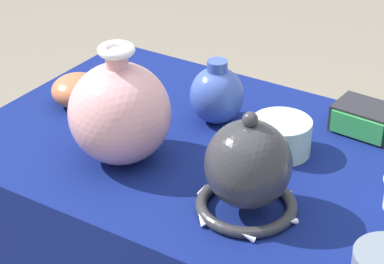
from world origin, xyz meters
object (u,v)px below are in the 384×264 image
(vase_dome_bell, at_px, (248,171))
(pot_squat_celadon, at_px, (281,136))
(vase_tall_bulbous, at_px, (120,112))
(jar_round_cobalt, at_px, (217,94))
(bowl_shallow_terracotta, at_px, (79,90))
(mosaic_tile_box, at_px, (366,119))

(vase_dome_bell, height_order, pot_squat_celadon, vase_dome_bell)
(vase_tall_bulbous, xyz_separation_m, pot_squat_celadon, (0.27, 0.20, -0.07))
(vase_tall_bulbous, relative_size, jar_round_cobalt, 1.70)
(jar_round_cobalt, bearing_deg, pot_squat_celadon, -13.85)
(vase_tall_bulbous, xyz_separation_m, bowl_shallow_terracotta, (-0.23, 0.14, -0.07))
(pot_squat_celadon, height_order, jar_round_cobalt, jar_round_cobalt)
(bowl_shallow_terracotta, bearing_deg, jar_round_cobalt, 17.80)
(bowl_shallow_terracotta, height_order, jar_round_cobalt, jar_round_cobalt)
(vase_dome_bell, distance_m, pot_squat_celadon, 0.23)
(vase_dome_bell, relative_size, jar_round_cobalt, 1.40)
(vase_tall_bulbous, distance_m, vase_dome_bell, 0.31)
(bowl_shallow_terracotta, bearing_deg, mosaic_tile_box, 20.84)
(vase_tall_bulbous, distance_m, bowl_shallow_terracotta, 0.28)
(pot_squat_celadon, xyz_separation_m, bowl_shallow_terracotta, (-0.49, -0.06, -0.00))
(mosaic_tile_box, xyz_separation_m, bowl_shallow_terracotta, (-0.61, -0.23, 0.01))
(vase_tall_bulbous, bearing_deg, vase_dome_bell, -4.63)
(vase_tall_bulbous, bearing_deg, pot_squat_celadon, 36.47)
(vase_dome_bell, bearing_deg, mosaic_tile_box, 78.96)
(vase_dome_bell, bearing_deg, pot_squat_celadon, 100.32)
(vase_tall_bulbous, height_order, pot_squat_celadon, vase_tall_bulbous)
(vase_tall_bulbous, height_order, vase_dome_bell, vase_tall_bulbous)
(vase_tall_bulbous, height_order, mosaic_tile_box, vase_tall_bulbous)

